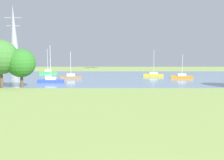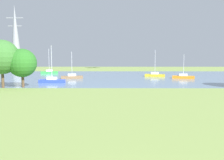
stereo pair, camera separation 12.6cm
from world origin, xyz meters
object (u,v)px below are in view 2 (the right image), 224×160
sailboat_blue (52,80)px  tree_west_far (2,57)px  sailboat_yellow (155,75)px  sailboat_orange (183,77)px  sailboat_brown (72,77)px  tree_east_far (22,63)px  sailboat_green (49,72)px  electricity_pylon (15,37)px

sailboat_blue → tree_west_far: tree_west_far is taller
sailboat_yellow → tree_west_far: (-27.91, -20.18, 4.49)m
sailboat_orange → sailboat_brown: bearing=-179.4°
sailboat_yellow → tree_east_far: sailboat_yellow is taller
sailboat_yellow → tree_west_far: 34.73m
sailboat_green → sailboat_yellow: bearing=-19.1°
tree_east_far → sailboat_blue: bearing=64.3°
sailboat_orange → tree_east_far: tree_east_far is taller
sailboat_yellow → sailboat_green: sailboat_green is taller
tree_east_far → sailboat_orange: bearing=25.9°
sailboat_brown → sailboat_yellow: bearing=14.4°
sailboat_yellow → sailboat_brown: bearing=-165.6°
tree_west_far → electricity_pylon: bearing=110.3°
sailboat_yellow → sailboat_orange: (5.59, -4.72, -0.01)m
tree_west_far → electricity_pylon: electricity_pylon is taller
sailboat_blue → tree_east_far: (-3.08, -6.39, 3.51)m
sailboat_yellow → sailboat_blue: (-21.84, -13.15, 0.01)m
tree_east_far → electricity_pylon: 57.89m
sailboat_orange → electricity_pylon: electricity_pylon is taller
sailboat_orange → tree_east_far: 34.10m
electricity_pylon → sailboat_brown: bearing=-53.6°
sailboat_blue → electricity_pylon: 54.20m
tree_west_far → sailboat_green: bearing=91.5°
sailboat_brown → electricity_pylon: electricity_pylon is taller
sailboat_blue → tree_east_far: 7.91m
sailboat_orange → sailboat_green: sailboat_green is taller
sailboat_yellow → sailboat_orange: bearing=-40.2°
tree_west_far → tree_east_far: size_ratio=1.22×
sailboat_blue → sailboat_green: sailboat_blue is taller
sailboat_green → electricity_pylon: electricity_pylon is taller
sailboat_yellow → sailboat_blue: size_ratio=0.92×
sailboat_brown → sailboat_yellow: size_ratio=0.92×
sailboat_green → tree_west_far: (0.78, -30.14, 4.48)m
sailboat_brown → sailboat_orange: size_ratio=1.11×
electricity_pylon → sailboat_orange: bearing=-35.4°
tree_west_far → tree_east_far: 3.21m
sailboat_blue → tree_east_far: bearing=-115.7°
sailboat_yellow → electricity_pylon: size_ratio=0.27×
sailboat_blue → tree_west_far: 10.31m
sailboat_brown → sailboat_blue: sailboat_blue is taller
sailboat_yellow → sailboat_orange: size_ratio=1.20×
sailboat_brown → sailboat_blue: size_ratio=0.85×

